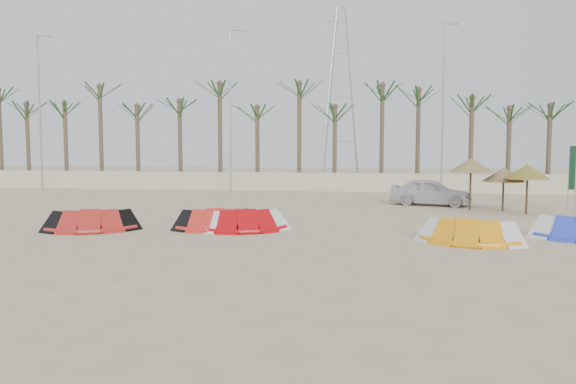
% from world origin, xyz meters
% --- Properties ---
extents(ground, '(120.00, 120.00, 0.00)m').
position_xyz_m(ground, '(0.00, 0.00, 0.00)').
color(ground, beige).
rests_on(ground, ground).
extents(boundary_wall, '(60.00, 0.30, 1.30)m').
position_xyz_m(boundary_wall, '(0.00, 22.00, 0.65)').
color(boundary_wall, beige).
rests_on(boundary_wall, ground).
extents(palm_line, '(52.00, 4.00, 7.70)m').
position_xyz_m(palm_line, '(0.67, 23.50, 6.44)').
color(palm_line, brown).
rests_on(palm_line, ground).
extents(lamp_a, '(1.25, 0.14, 11.00)m').
position_xyz_m(lamp_a, '(-19.96, 20.00, 5.77)').
color(lamp_a, '#A5A8AD').
rests_on(lamp_a, ground).
extents(lamp_b, '(1.25, 0.14, 11.00)m').
position_xyz_m(lamp_b, '(-5.96, 20.00, 5.77)').
color(lamp_b, '#A5A8AD').
rests_on(lamp_b, ground).
extents(lamp_c, '(1.25, 0.14, 11.00)m').
position_xyz_m(lamp_c, '(8.04, 20.00, 5.77)').
color(lamp_c, '#A5A8AD').
rests_on(lamp_c, ground).
extents(pylon, '(3.00, 3.00, 14.00)m').
position_xyz_m(pylon, '(1.00, 28.00, 0.00)').
color(pylon, '#A5A8AD').
rests_on(pylon, ground).
extents(kite_red_left, '(3.86, 2.60, 0.90)m').
position_xyz_m(kite_red_left, '(-7.11, 2.90, 0.42)').
color(kite_red_left, red).
rests_on(kite_red_left, ground).
extents(kite_red_mid, '(3.47, 2.24, 0.90)m').
position_xyz_m(kite_red_mid, '(-2.46, 3.82, 0.42)').
color(kite_red_mid, red).
rests_on(kite_red_mid, ground).
extents(kite_red_right, '(3.76, 2.57, 0.90)m').
position_xyz_m(kite_red_right, '(-1.29, 3.75, 0.42)').
color(kite_red_right, red).
rests_on(kite_red_right, ground).
extents(kite_orange, '(3.68, 2.33, 0.90)m').
position_xyz_m(kite_orange, '(6.73, 2.16, 0.42)').
color(kite_orange, '#FF9C0E').
rests_on(kite_orange, ground).
extents(parasol_left, '(2.21, 2.21, 2.63)m').
position_xyz_m(parasol_left, '(8.39, 11.60, 2.27)').
color(parasol_left, '#4C331E').
rests_on(parasol_left, ground).
extents(parasol_mid, '(2.06, 2.06, 2.37)m').
position_xyz_m(parasol_mid, '(10.79, 10.47, 2.02)').
color(parasol_mid, '#4C331E').
rests_on(parasol_mid, ground).
extents(parasol_right, '(2.06, 2.06, 2.17)m').
position_xyz_m(parasol_right, '(9.97, 11.58, 1.82)').
color(parasol_right, '#4C331E').
rests_on(parasol_right, ground).
extents(flag_green, '(0.45, 0.08, 3.41)m').
position_xyz_m(flag_green, '(13.58, 12.86, 2.02)').
color(flag_green, '#A5A8AD').
rests_on(flag_green, ground).
extents(car, '(4.57, 2.75, 1.46)m').
position_xyz_m(car, '(6.69, 13.74, 0.73)').
color(car, silver).
rests_on(car, ground).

